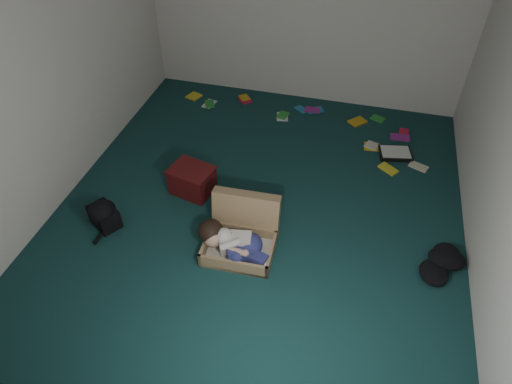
% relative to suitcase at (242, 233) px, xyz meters
% --- Properties ---
extents(floor, '(4.50, 4.50, 0.00)m').
position_rel_suitcase_xyz_m(floor, '(0.04, 0.51, -0.14)').
color(floor, '#14393A').
rests_on(floor, ground).
extents(wall_back, '(4.50, 0.00, 4.50)m').
position_rel_suitcase_xyz_m(wall_back, '(0.04, 2.76, 1.16)').
color(wall_back, silver).
rests_on(wall_back, ground).
extents(wall_front, '(4.50, 0.00, 4.50)m').
position_rel_suitcase_xyz_m(wall_front, '(0.04, -1.74, 1.16)').
color(wall_front, silver).
rests_on(wall_front, ground).
extents(wall_left, '(0.00, 4.50, 4.50)m').
position_rel_suitcase_xyz_m(wall_left, '(-1.96, 0.51, 1.16)').
color(wall_left, silver).
rests_on(wall_left, ground).
extents(suitcase, '(0.66, 0.64, 0.47)m').
position_rel_suitcase_xyz_m(suitcase, '(0.00, 0.00, 0.00)').
color(suitcase, '#A28259').
rests_on(suitcase, floor).
extents(person, '(0.69, 0.32, 0.29)m').
position_rel_suitcase_xyz_m(person, '(-0.04, -0.16, 0.04)').
color(person, silver).
rests_on(person, suitcase).
extents(maroon_bin, '(0.50, 0.43, 0.30)m').
position_rel_suitcase_xyz_m(maroon_bin, '(-0.71, 0.57, 0.01)').
color(maroon_bin, '#4F1010').
rests_on(maroon_bin, floor).
extents(backpack, '(0.47, 0.45, 0.22)m').
position_rel_suitcase_xyz_m(backpack, '(-1.36, -0.10, -0.03)').
color(backpack, black).
rests_on(backpack, floor).
extents(clothing_pile, '(0.49, 0.42, 0.14)m').
position_rel_suitcase_xyz_m(clothing_pile, '(1.74, 0.17, -0.07)').
color(clothing_pile, black).
rests_on(clothing_pile, floor).
extents(paper_tray, '(0.41, 0.34, 0.05)m').
position_rel_suitcase_xyz_m(paper_tray, '(1.34, 1.75, -0.11)').
color(paper_tray, black).
rests_on(paper_tray, floor).
extents(book_scatter, '(3.16, 1.22, 0.02)m').
position_rel_suitcase_xyz_m(book_scatter, '(0.45, 2.17, -0.13)').
color(book_scatter, yellow).
rests_on(book_scatter, floor).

